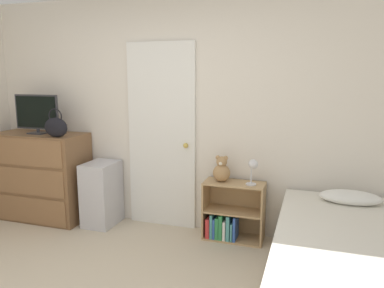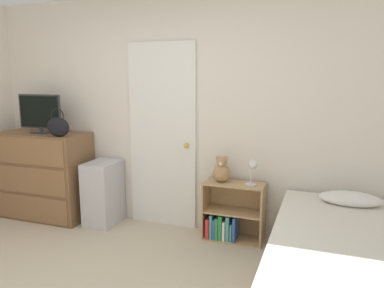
{
  "view_description": "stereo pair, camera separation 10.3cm",
  "coord_description": "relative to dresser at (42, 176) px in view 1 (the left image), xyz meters",
  "views": [
    {
      "loc": [
        1.56,
        -1.8,
        1.69
      ],
      "look_at": [
        0.39,
        1.77,
        1.01
      ],
      "focal_mm": 35.0,
      "sensor_mm": 36.0,
      "label": 1
    },
    {
      "loc": [
        1.66,
        -1.77,
        1.69
      ],
      "look_at": [
        0.39,
        1.77,
        1.01
      ],
      "focal_mm": 35.0,
      "sensor_mm": 36.0,
      "label": 2
    }
  ],
  "objects": [
    {
      "name": "bookshelf",
      "position": [
        2.27,
        0.11,
        -0.28
      ],
      "size": [
        0.62,
        0.29,
        0.61
      ],
      "color": "tan",
      "rests_on": "ground_plane"
    },
    {
      "name": "handbag",
      "position": [
        0.38,
        -0.17,
        0.63
      ],
      "size": [
        0.29,
        0.1,
        0.32
      ],
      "color": "black",
      "rests_on": "dresser"
    },
    {
      "name": "door_closed",
      "position": [
        1.45,
        0.25,
        0.51
      ],
      "size": [
        0.79,
        0.09,
        2.05
      ],
      "color": "white",
      "rests_on": "ground_plane"
    },
    {
      "name": "dresser",
      "position": [
        0.0,
        0.0,
        0.0
      ],
      "size": [
        1.09,
        0.52,
        1.03
      ],
      "color": "brown",
      "rests_on": "ground_plane"
    },
    {
      "name": "wall_back",
      "position": [
        1.5,
        0.31,
        0.76
      ],
      "size": [
        10.0,
        0.06,
        2.55
      ],
      "color": "silver",
      "rests_on": "ground_plane"
    },
    {
      "name": "teddy_bear",
      "position": [
        2.18,
        0.11,
        0.22
      ],
      "size": [
        0.18,
        0.18,
        0.27
      ],
      "color": "tan",
      "rests_on": "bookshelf"
    },
    {
      "name": "desk_lamp",
      "position": [
        2.5,
        0.07,
        0.29
      ],
      "size": [
        0.12,
        0.12,
        0.27
      ],
      "color": "silver",
      "rests_on": "bookshelf"
    },
    {
      "name": "tv",
      "position": [
        0.01,
        -0.01,
        0.75
      ],
      "size": [
        0.58,
        0.16,
        0.45
      ],
      "color": "#2D2D33",
      "rests_on": "dresser"
    },
    {
      "name": "storage_bin",
      "position": [
        0.79,
        0.04,
        -0.15
      ],
      "size": [
        0.33,
        0.44,
        0.73
      ],
      "color": "silver",
      "rests_on": "ground_plane"
    },
    {
      "name": "bed",
      "position": [
        3.41,
        -0.72,
        -0.23
      ],
      "size": [
        1.19,
        1.97,
        0.67
      ],
      "color": "brown",
      "rests_on": "ground_plane"
    }
  ]
}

